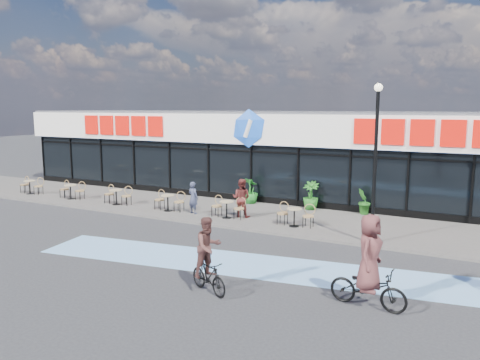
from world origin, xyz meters
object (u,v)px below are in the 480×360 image
object	(u,v)px
cyclist_a	(369,272)
bistro_set_0	(31,185)
lamp_post	(376,151)
potted_plant_left	(251,191)
patron_left	(193,198)
potted_plant_right	(364,201)
patron_right	(241,198)
potted_plant_mid	(311,195)

from	to	relation	value
cyclist_a	bistro_set_0	bearing A→B (deg)	162.31
lamp_post	bistro_set_0	world-z (taller)	lamp_post
lamp_post	bistro_set_0	xyz separation A→B (m)	(-18.75, 1.05, -2.80)
lamp_post	bistro_set_0	bearing A→B (deg)	176.80
bistro_set_0	potted_plant_left	world-z (taller)	potted_plant_left
patron_left	cyclist_a	xyz separation A→B (m)	(9.09, -6.26, 0.08)
potted_plant_right	patron_right	xyz separation A→B (m)	(-4.65, -2.89, 0.25)
lamp_post	potted_plant_right	world-z (taller)	lamp_post
bistro_set_0	patron_left	distance (m)	10.65
patron_left	potted_plant_mid	bearing A→B (deg)	-131.81
potted_plant_right	potted_plant_left	bearing A→B (deg)	-179.13
bistro_set_0	potted_plant_mid	xyz separation A→B (m)	(15.04, 3.23, 0.20)
lamp_post	patron_left	world-z (taller)	lamp_post
patron_left	patron_right	xyz separation A→B (m)	(2.21, 0.42, 0.11)
lamp_post	patron_right	bearing A→B (deg)	166.28
lamp_post	potted_plant_left	world-z (taller)	lamp_post
potted_plant_mid	potted_plant_left	bearing A→B (deg)	-179.43
bistro_set_0	potted_plant_right	world-z (taller)	potted_plant_right
lamp_post	bistro_set_0	distance (m)	18.98
potted_plant_mid	patron_right	world-z (taller)	patron_right
potted_plant_right	lamp_post	bearing A→B (deg)	-73.96
lamp_post	potted_plant_mid	xyz separation A→B (m)	(-3.71, 4.28, -2.60)
lamp_post	patron_right	world-z (taller)	lamp_post
bistro_set_0	patron_left	xyz separation A→B (m)	(10.64, -0.03, 0.27)
bistro_set_0	patron_right	world-z (taller)	patron_right
patron_right	potted_plant_left	bearing A→B (deg)	-78.36
bistro_set_0	patron_right	bearing A→B (deg)	1.74
bistro_set_0	cyclist_a	world-z (taller)	cyclist_a
potted_plant_left	cyclist_a	xyz separation A→B (m)	(7.80, -9.49, 0.17)
patron_right	potted_plant_mid	bearing A→B (deg)	-133.94
bistro_set_0	potted_plant_right	xyz separation A→B (m)	(17.50, 3.28, 0.14)
potted_plant_right	patron_left	distance (m)	7.62
patron_right	potted_plant_right	bearing A→B (deg)	-154.48
potted_plant_left	patron_left	xyz separation A→B (m)	(-1.30, -3.23, 0.09)
lamp_post	potted_plant_mid	bearing A→B (deg)	130.93
patron_left	lamp_post	bearing A→B (deg)	-175.56
bistro_set_0	patron_right	distance (m)	12.87
bistro_set_0	cyclist_a	xyz separation A→B (m)	(19.74, -6.30, 0.35)
patron_right	lamp_post	bearing A→B (deg)	159.89
lamp_post	potted_plant_mid	world-z (taller)	lamp_post
potted_plant_mid	cyclist_a	distance (m)	10.62
bistro_set_0	patron_left	bearing A→B (deg)	-0.18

